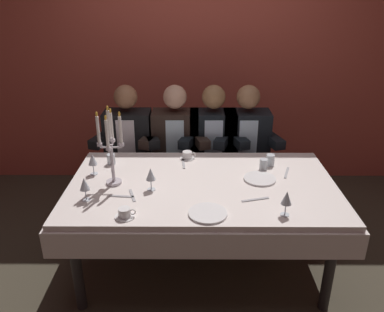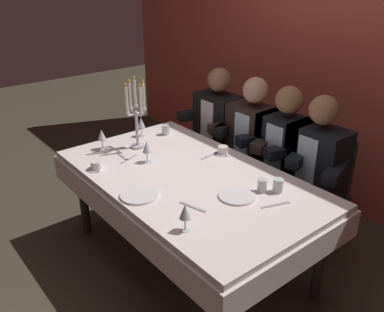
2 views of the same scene
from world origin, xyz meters
name	(u,v)px [view 1 (image 1 of 2)]	position (x,y,z in m)	size (l,w,h in m)	color
ground_plane	(201,266)	(0.00, 0.00, 0.00)	(12.00, 12.00, 0.00)	#413A2C
back_wall	(200,57)	(0.00, 1.66, 1.35)	(6.00, 0.12, 2.70)	#BD4C3D
dining_table	(202,197)	(0.00, 0.00, 0.62)	(1.94, 1.14, 0.74)	white
candelabra	(111,148)	(-0.63, -0.01, 1.01)	(0.19, 0.19, 0.57)	silver
dinner_plate_0	(260,179)	(0.42, 0.06, 0.75)	(0.23, 0.23, 0.01)	white
dinner_plate_1	(208,213)	(0.03, -0.41, 0.75)	(0.24, 0.24, 0.01)	white
wine_glass_0	(151,175)	(-0.36, -0.10, 0.85)	(0.07, 0.07, 0.16)	silver
wine_glass_1	(93,160)	(-0.81, 0.14, 0.85)	(0.07, 0.07, 0.16)	silver
wine_glass_2	(287,199)	(0.50, -0.42, 0.85)	(0.07, 0.07, 0.16)	silver
wine_glass_3	(85,184)	(-0.77, -0.24, 0.86)	(0.07, 0.07, 0.16)	silver
water_tumbler_0	(264,164)	(0.47, 0.23, 0.78)	(0.06, 0.06, 0.09)	silver
water_tumbler_1	(270,160)	(0.54, 0.30, 0.78)	(0.07, 0.07, 0.09)	silver
water_tumbler_2	(111,159)	(-0.71, 0.32, 0.78)	(0.07, 0.07, 0.08)	silver
coffee_cup_0	(125,213)	(-0.48, -0.45, 0.77)	(0.13, 0.12, 0.06)	white
coffee_cup_1	(187,155)	(-0.11, 0.43, 0.77)	(0.13, 0.12, 0.06)	white
knife_0	(255,199)	(0.34, -0.24, 0.74)	(0.19, 0.02, 0.01)	#B7B7BC
knife_1	(287,173)	(0.64, 0.16, 0.74)	(0.19, 0.02, 0.01)	#B7B7BC
fork_2	(132,195)	(-0.47, -0.19, 0.74)	(0.17, 0.02, 0.01)	#B7B7BC
fork_3	(184,164)	(-0.14, 0.32, 0.74)	(0.17, 0.02, 0.01)	#B7B7BC
fork_4	(121,196)	(-0.55, -0.20, 0.74)	(0.17, 0.02, 0.01)	#B7B7BC
seated_diner_0	(129,139)	(-0.67, 0.89, 0.74)	(0.63, 0.48, 1.24)	#2B2828
seated_diner_1	(176,139)	(-0.23, 0.89, 0.74)	(0.63, 0.48, 1.24)	#2B2828
seated_diner_2	(213,139)	(0.11, 0.89, 0.74)	(0.63, 0.48, 1.24)	#2B2828
seated_diner_3	(246,139)	(0.42, 0.89, 0.74)	(0.63, 0.48, 1.24)	#2B2828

